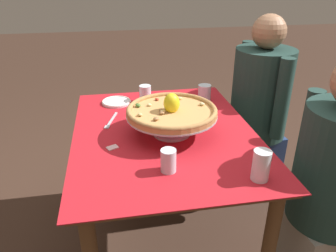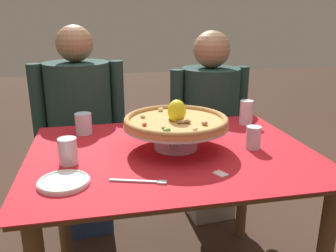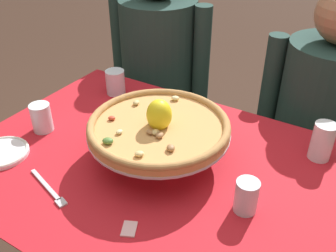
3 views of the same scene
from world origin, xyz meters
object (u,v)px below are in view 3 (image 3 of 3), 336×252
(pizza_stand, at_px, (159,137))
(dinner_fork, at_px, (49,189))
(diner_right, at_px, (316,131))
(water_glass_side_left, at_px, (42,119))
(sugar_packet, at_px, (129,229))
(diner_left, at_px, (159,83))
(water_glass_back_left, at_px, (116,83))
(side_plate, at_px, (1,153))
(water_glass_side_right, at_px, (246,198))
(water_glass_back_right, at_px, (322,144))
(pizza, at_px, (159,125))

(pizza_stand, relative_size, dinner_fork, 2.27)
(pizza_stand, height_order, diner_right, diner_right)
(dinner_fork, bearing_deg, water_glass_side_left, 139.63)
(sugar_packet, height_order, diner_left, diner_left)
(water_glass_back_left, bearing_deg, side_plate, -95.91)
(side_plate, bearing_deg, water_glass_side_left, 88.06)
(water_glass_side_right, bearing_deg, diner_left, 135.40)
(water_glass_back_left, height_order, sugar_packet, water_glass_back_left)
(pizza_stand, xyz_separation_m, water_glass_back_right, (0.43, 0.27, -0.02))
(water_glass_back_left, bearing_deg, pizza_stand, -35.19)
(dinner_fork, distance_m, diner_left, 0.99)
(water_glass_side_right, xyz_separation_m, diner_right, (0.05, 0.73, -0.19))
(dinner_fork, distance_m, diner_right, 1.12)
(water_glass_back_right, relative_size, diner_left, 0.10)
(water_glass_side_left, distance_m, diner_right, 1.11)
(water_glass_side_right, height_order, water_glass_side_left, water_glass_side_left)
(water_glass_back_left, height_order, diner_right, diner_right)
(pizza, height_order, diner_right, diner_right)
(pizza_stand, height_order, diner_left, diner_left)
(sugar_packet, relative_size, diner_right, 0.04)
(diner_left, bearing_deg, diner_right, 0.34)
(water_glass_back_right, bearing_deg, diner_right, 99.24)
(water_glass_back_right, relative_size, side_plate, 0.72)
(pizza, relative_size, water_glass_side_left, 4.29)
(water_glass_side_left, relative_size, diner_right, 0.08)
(pizza_stand, xyz_separation_m, water_glass_back_left, (-0.39, 0.27, -0.03))
(water_glass_side_right, distance_m, water_glass_back_right, 0.36)
(water_glass_back_right, height_order, water_glass_side_left, water_glass_back_right)
(dinner_fork, bearing_deg, sugar_packet, 0.32)
(water_glass_side_right, bearing_deg, water_glass_back_right, 70.98)
(water_glass_side_right, relative_size, water_glass_side_left, 0.95)
(pizza, distance_m, sugar_packet, 0.33)
(pizza_stand, distance_m, diner_right, 0.79)
(pizza_stand, distance_m, water_glass_side_right, 0.33)
(water_glass_back_left, relative_size, side_plate, 0.58)
(sugar_packet, bearing_deg, water_glass_back_left, 130.52)
(sugar_packet, distance_m, diner_left, 1.09)
(side_plate, xyz_separation_m, diner_left, (0.02, 0.91, -0.13))
(water_glass_side_left, bearing_deg, pizza, 10.39)
(pizza_stand, height_order, water_glass_back_left, pizza_stand)
(pizza_stand, relative_size, side_plate, 2.54)
(side_plate, distance_m, sugar_packet, 0.54)
(pizza, height_order, dinner_fork, pizza)
(water_glass_back_right, xyz_separation_m, water_glass_back_left, (-0.82, 0.01, -0.01))
(water_glass_side_left, relative_size, dinner_fork, 0.52)
(water_glass_back_right, distance_m, side_plate, 1.02)
(pizza_stand, relative_size, water_glass_back_right, 3.51)
(pizza, xyz_separation_m, diner_right, (0.37, 0.66, -0.27))
(water_glass_back_right, bearing_deg, side_plate, -149.33)
(water_glass_side_right, height_order, water_glass_back_right, water_glass_back_right)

